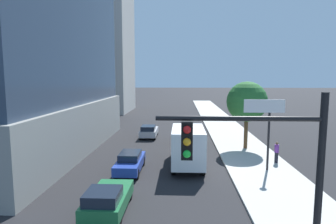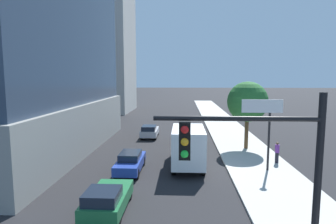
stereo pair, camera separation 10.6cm
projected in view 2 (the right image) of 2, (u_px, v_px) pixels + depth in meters
sidewalk at (247, 153)px, 25.88m from camera, size 5.12×120.00×0.15m
construction_building at (97, 25)px, 57.65m from camera, size 14.82×14.52×41.52m
traffic_light_pole at (262, 169)px, 7.88m from camera, size 4.66×0.48×6.40m
street_lamp at (269, 126)px, 20.61m from camera, size 0.44×0.44×4.99m
street_tree at (247, 102)px, 26.98m from camera, size 3.84×3.84×6.45m
car_silver at (150, 131)px, 33.12m from camera, size 1.84×4.09×1.48m
car_green at (107, 199)px, 14.62m from camera, size 1.94×4.15×1.50m
car_gold at (187, 136)px, 30.26m from camera, size 1.85×4.60×1.54m
car_blue at (130, 162)px, 21.08m from camera, size 1.73×4.54×1.46m
box_truck at (188, 144)px, 22.20m from camera, size 2.41×6.79×3.18m
pedestrian_purple_shirt at (277, 152)px, 22.70m from camera, size 0.34×0.34×1.70m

